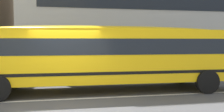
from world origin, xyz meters
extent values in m
plane|color=#4C4C4F|center=(0.00, 0.00, 0.00)|extent=(400.00, 400.00, 0.00)
cube|color=gray|center=(0.00, 7.62, 0.01)|extent=(120.00, 3.00, 0.01)
cube|color=silver|center=(0.00, 0.00, 0.00)|extent=(110.00, 0.16, 0.01)
cube|color=yellow|center=(1.65, 1.20, 1.52)|extent=(10.47, 2.54, 2.09)
cube|color=black|center=(6.94, 1.12, 0.64)|extent=(0.23, 2.37, 0.34)
cube|color=black|center=(1.65, 1.20, 1.89)|extent=(9.84, 2.57, 0.61)
cube|color=black|center=(1.65, 1.20, 0.90)|extent=(10.49, 2.57, 0.11)
ellipsoid|color=yellow|center=(1.65, 1.20, 2.56)|extent=(10.05, 2.35, 0.34)
cylinder|color=red|center=(-1.67, 2.61, 1.41)|extent=(0.42, 0.42, 0.03)
cylinder|color=black|center=(-2.29, 2.45, 0.47)|extent=(0.95, 0.28, 0.95)
cylinder|color=black|center=(5.59, -0.05, 0.47)|extent=(0.95, 0.28, 0.95)
cylinder|color=black|center=(5.63, 2.32, 0.47)|extent=(0.95, 0.28, 0.95)
cube|color=black|center=(6.05, 9.10, 1.92)|extent=(16.15, 0.04, 1.10)
cube|color=black|center=(6.05, 9.10, 5.12)|extent=(16.15, 0.04, 1.10)
camera|label=1|loc=(0.06, -8.62, 2.08)|focal=38.11mm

